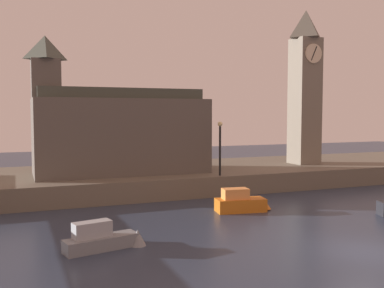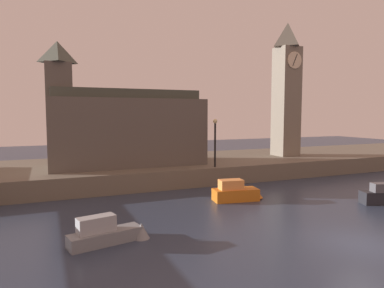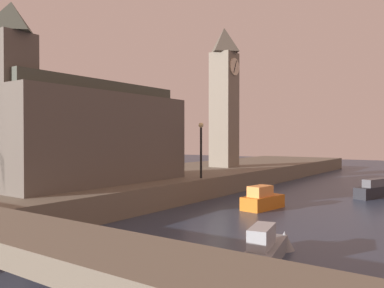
# 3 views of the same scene
# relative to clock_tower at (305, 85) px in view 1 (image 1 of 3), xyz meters

# --- Properties ---
(ground_plane) EXTENTS (120.00, 120.00, 0.00)m
(ground_plane) POSITION_rel_clock_tower_xyz_m (-10.41, -18.98, -8.65)
(ground_plane) COLOR #2D384C
(far_embankment) EXTENTS (70.00, 12.00, 1.50)m
(far_embankment) POSITION_rel_clock_tower_xyz_m (-10.41, 1.02, -7.90)
(far_embankment) COLOR #6B6051
(far_embankment) RESTS_ON ground
(clock_tower) EXTENTS (2.45, 2.49, 13.85)m
(clock_tower) POSITION_rel_clock_tower_xyz_m (0.00, 0.00, 0.00)
(clock_tower) COLOR slate
(clock_tower) RESTS_ON far_embankment
(parliament_hall) EXTENTS (13.00, 5.39, 10.15)m
(parliament_hall) POSITION_rel_clock_tower_xyz_m (-17.47, -0.14, -3.87)
(parliament_hall) COLOR #5B544C
(parliament_hall) RESTS_ON far_embankment
(streetlamp) EXTENTS (0.36, 0.36, 4.00)m
(streetlamp) POSITION_rel_clock_tower_xyz_m (-10.55, -4.33, -4.66)
(streetlamp) COLOR black
(streetlamp) RESTS_ON far_embankment
(boat_patrol_orange) EXTENTS (3.79, 1.73, 1.47)m
(boat_patrol_orange) POSITION_rel_clock_tower_xyz_m (-11.43, -9.69, -8.10)
(boat_patrol_orange) COLOR orange
(boat_patrol_orange) RESTS_ON ground
(boat_cruiser_grey) EXTENTS (3.92, 1.67, 1.40)m
(boat_cruiser_grey) POSITION_rel_clock_tower_xyz_m (-20.90, -14.27, -8.18)
(boat_cruiser_grey) COLOR gray
(boat_cruiser_grey) RESTS_ON ground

